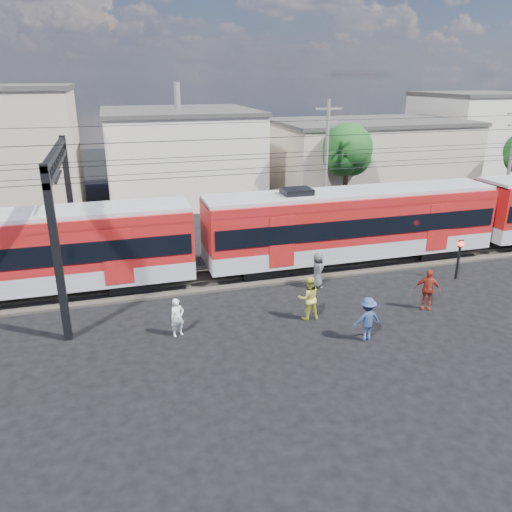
% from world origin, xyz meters
% --- Properties ---
extents(ground, '(120.00, 120.00, 0.00)m').
position_xyz_m(ground, '(0.00, 0.00, 0.00)').
color(ground, black).
rests_on(ground, ground).
extents(track_bed, '(70.00, 3.40, 0.12)m').
position_xyz_m(track_bed, '(0.00, 8.00, 0.06)').
color(track_bed, '#2D2823').
rests_on(track_bed, ground).
extents(rail_near, '(70.00, 0.12, 0.12)m').
position_xyz_m(rail_near, '(0.00, 7.25, 0.18)').
color(rail_near, '#59544C').
rests_on(rail_near, track_bed).
extents(rail_far, '(70.00, 0.12, 0.12)m').
position_xyz_m(rail_far, '(0.00, 8.75, 0.18)').
color(rail_far, '#59544C').
rests_on(rail_far, track_bed).
extents(commuter_train, '(50.30, 3.08, 4.17)m').
position_xyz_m(commuter_train, '(4.72, 8.00, 2.40)').
color(commuter_train, black).
rests_on(commuter_train, ground).
extents(catenary, '(70.00, 9.30, 7.52)m').
position_xyz_m(catenary, '(-8.65, 8.00, 5.14)').
color(catenary, black).
rests_on(catenary, ground).
extents(building_midwest, '(12.24, 12.24, 7.30)m').
position_xyz_m(building_midwest, '(-2.00, 27.00, 3.66)').
color(building_midwest, beige).
rests_on(building_midwest, ground).
extents(building_mideast, '(16.32, 10.20, 6.30)m').
position_xyz_m(building_mideast, '(14.00, 24.00, 3.16)').
color(building_mideast, tan).
rests_on(building_mideast, ground).
extents(building_east, '(10.20, 10.20, 8.30)m').
position_xyz_m(building_east, '(28.00, 28.00, 4.16)').
color(building_east, beige).
rests_on(building_east, ground).
extents(utility_pole_mid, '(1.80, 0.24, 8.50)m').
position_xyz_m(utility_pole_mid, '(6.00, 15.00, 4.53)').
color(utility_pole_mid, slate).
rests_on(utility_pole_mid, ground).
extents(utility_pole_east, '(1.80, 0.24, 8.00)m').
position_xyz_m(utility_pole_east, '(20.00, 14.00, 4.28)').
color(utility_pole_east, slate).
rests_on(utility_pole_east, ground).
extents(tree_near, '(3.82, 3.64, 6.72)m').
position_xyz_m(tree_near, '(9.19, 18.09, 4.66)').
color(tree_near, '#382619').
rests_on(tree_near, ground).
extents(pedestrian_a, '(0.67, 0.55, 1.59)m').
position_xyz_m(pedestrian_a, '(-5.74, 2.58, 0.80)').
color(pedestrian_a, white).
rests_on(pedestrian_a, ground).
extents(pedestrian_b, '(0.97, 0.77, 1.93)m').
position_xyz_m(pedestrian_b, '(-0.14, 2.49, 0.97)').
color(pedestrian_b, '#D6D343').
rests_on(pedestrian_b, ground).
extents(pedestrian_c, '(1.18, 0.70, 1.81)m').
position_xyz_m(pedestrian_c, '(1.38, 0.13, 0.90)').
color(pedestrian_c, navy).
rests_on(pedestrian_c, ground).
extents(pedestrian_d, '(1.18, 0.96, 1.88)m').
position_xyz_m(pedestrian_d, '(5.30, 1.88, 0.94)').
color(pedestrian_d, maroon).
rests_on(pedestrian_d, ground).
extents(pedestrian_e, '(0.65, 0.93, 1.80)m').
position_xyz_m(pedestrian_e, '(1.55, 5.50, 0.90)').
color(pedestrian_e, '#46464B').
rests_on(pedestrian_e, ground).
extents(crossing_signal, '(0.31, 0.31, 2.11)m').
position_xyz_m(crossing_signal, '(8.88, 4.49, 1.47)').
color(crossing_signal, black).
rests_on(crossing_signal, ground).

